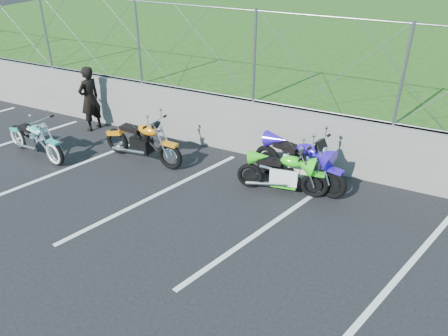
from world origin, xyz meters
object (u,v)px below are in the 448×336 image
at_px(cruiser_turquoise, 36,141).
at_px(person_standing, 90,99).
at_px(sportbike_green, 283,174).
at_px(sportbike_blue, 300,164).
at_px(naked_orange, 143,143).

relative_size(cruiser_turquoise, person_standing, 1.20).
xyz_separation_m(cruiser_turquoise, sportbike_green, (5.66, 1.01, 0.01)).
bearing_deg(sportbike_blue, naked_orange, -156.88).
height_order(cruiser_turquoise, naked_orange, naked_orange).
xyz_separation_m(sportbike_blue, person_standing, (-5.77, 0.39, 0.36)).
xyz_separation_m(cruiser_turquoise, naked_orange, (2.37, 0.90, 0.05)).
bearing_deg(naked_orange, cruiser_turquoise, -154.85).
height_order(naked_orange, person_standing, person_standing).
height_order(sportbike_green, sportbike_blue, sportbike_blue).
distance_m(naked_orange, sportbike_blue, 3.54).
height_order(cruiser_turquoise, sportbike_blue, sportbike_blue).
height_order(sportbike_green, person_standing, person_standing).
height_order(naked_orange, sportbike_blue, sportbike_blue).
bearing_deg(naked_orange, sportbike_blue, 12.82).
relative_size(cruiser_turquoise, sportbike_green, 1.10).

